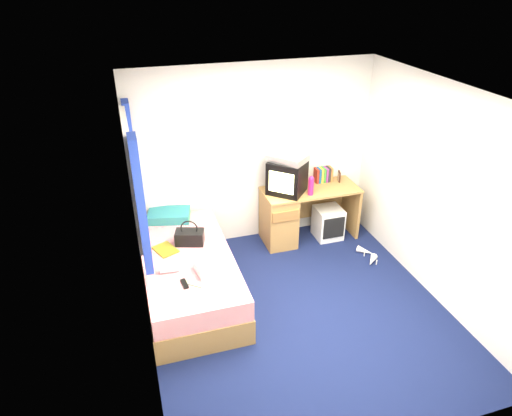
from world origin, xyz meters
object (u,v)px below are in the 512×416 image
object	(u,v)px
crt_tv	(287,177)
magazine	(165,250)
vcr	(288,158)
colour_swatch_fan	(193,284)
towel	(212,266)
storage_cube	(328,223)
white_heels	(369,256)
remote_control	(185,284)
water_bottle	(169,269)
pink_water_bottle	(311,187)
bed	(189,275)
pillow	(169,215)
aerosol_can	(299,183)
handbag	(190,237)
desk	(290,214)
picture_frame	(339,176)

from	to	relation	value
crt_tv	magazine	xyz separation A→B (m)	(-1.69, -0.60, -0.42)
vcr	colour_swatch_fan	xyz separation A→B (m)	(-1.49, -1.32, -0.69)
vcr	colour_swatch_fan	world-z (taller)	vcr
vcr	towel	distance (m)	1.82
storage_cube	vcr	world-z (taller)	vcr
magazine	white_heels	size ratio (longest dim) A/B	0.63
remote_control	water_bottle	bearing A→B (deg)	107.87
vcr	white_heels	bearing A→B (deg)	8.74
pink_water_bottle	colour_swatch_fan	xyz separation A→B (m)	(-1.76, -1.15, -0.32)
towel	bed	bearing A→B (deg)	119.96
vcr	white_heels	world-z (taller)	vcr
towel	white_heels	bearing A→B (deg)	10.26
pink_water_bottle	white_heels	size ratio (longest dim) A/B	0.52
white_heels	remote_control	bearing A→B (deg)	-167.58
pillow	aerosol_can	distance (m)	1.75
vcr	handbag	distance (m)	1.62
storage_cube	magazine	world-z (taller)	magazine
aerosol_can	handbag	world-z (taller)	aerosol_can
pink_water_bottle	aerosol_can	world-z (taller)	pink_water_bottle
aerosol_can	handbag	bearing A→B (deg)	-160.81
desk	bed	bearing A→B (deg)	-153.23
pink_water_bottle	magazine	bearing A→B (deg)	-167.41
storage_cube	crt_tv	distance (m)	0.96
crt_tv	magazine	size ratio (longest dim) A/B	2.15
picture_frame	bed	bearing A→B (deg)	-141.87
colour_swatch_fan	white_heels	xyz separation A→B (m)	(2.38, 0.57, -0.51)
bed	towel	world-z (taller)	towel
bed	storage_cube	bearing A→B (deg)	18.41
remote_control	vcr	bearing A→B (deg)	32.81
aerosol_can	water_bottle	size ratio (longest dim) A/B	0.95
colour_swatch_fan	white_heels	bearing A→B (deg)	13.36
white_heels	desk	bearing A→B (deg)	137.72
pink_water_bottle	magazine	size ratio (longest dim) A/B	0.83
pink_water_bottle	bed	bearing A→B (deg)	-160.73
pillow	desk	bearing A→B (deg)	-3.32
water_bottle	bed	bearing A→B (deg)	48.93
bed	storage_cube	xyz separation A→B (m)	(2.07, 0.69, -0.05)
water_bottle	colour_swatch_fan	size ratio (longest dim) A/B	0.91
towel	white_heels	world-z (taller)	towel
crt_tv	aerosol_can	world-z (taller)	crt_tv
water_bottle	white_heels	size ratio (longest dim) A/B	0.45
pillow	desk	distance (m)	1.63
pillow	remote_control	distance (m)	1.39
pillow	remote_control	world-z (taller)	pillow
storage_cube	towel	distance (m)	2.17
magazine	white_heels	world-z (taller)	magazine
water_bottle	remote_control	xyz separation A→B (m)	(0.12, -0.26, -0.03)
pink_water_bottle	colour_swatch_fan	bearing A→B (deg)	-146.90
storage_cube	towel	world-z (taller)	towel
picture_frame	white_heels	xyz separation A→B (m)	(0.08, -0.86, -0.78)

